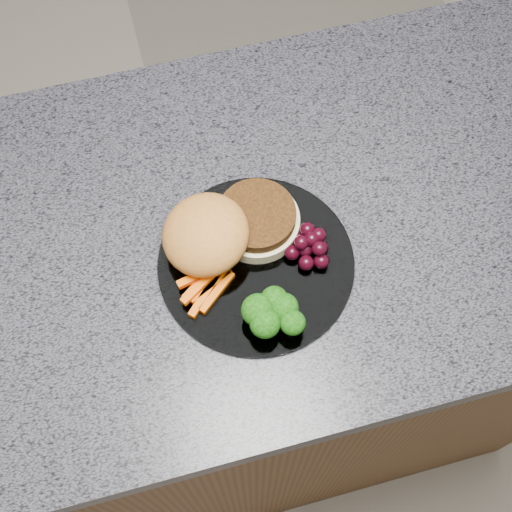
{
  "coord_description": "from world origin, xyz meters",
  "views": [
    {
      "loc": [
        -0.04,
        -0.43,
        1.76
      ],
      "look_at": [
        0.06,
        -0.06,
        0.93
      ],
      "focal_mm": 50.0,
      "sensor_mm": 36.0,
      "label": 1
    }
  ],
  "objects_px": {
    "plate": "(256,263)",
    "grape_bunch": "(310,245)",
    "island_cabinet": "(219,342)",
    "burger": "(224,231)"
  },
  "relations": [
    {
      "from": "burger",
      "to": "grape_bunch",
      "type": "distance_m",
      "value": 0.11
    },
    {
      "from": "plate",
      "to": "burger",
      "type": "xyz_separation_m",
      "value": [
        -0.03,
        0.04,
        0.03
      ]
    },
    {
      "from": "plate",
      "to": "grape_bunch",
      "type": "relative_size",
      "value": 4.18
    },
    {
      "from": "island_cabinet",
      "to": "burger",
      "type": "xyz_separation_m",
      "value": [
        0.03,
        -0.02,
        0.5
      ]
    },
    {
      "from": "burger",
      "to": "island_cabinet",
      "type": "bearing_deg",
      "value": 128.03
    },
    {
      "from": "island_cabinet",
      "to": "plate",
      "type": "bearing_deg",
      "value": -46.99
    },
    {
      "from": "burger",
      "to": "grape_bunch",
      "type": "relative_size",
      "value": 3.44
    },
    {
      "from": "plate",
      "to": "burger",
      "type": "relative_size",
      "value": 1.21
    },
    {
      "from": "burger",
      "to": "grape_bunch",
      "type": "xyz_separation_m",
      "value": [
        0.1,
        -0.04,
        -0.01
      ]
    },
    {
      "from": "plate",
      "to": "grape_bunch",
      "type": "distance_m",
      "value": 0.07
    }
  ]
}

